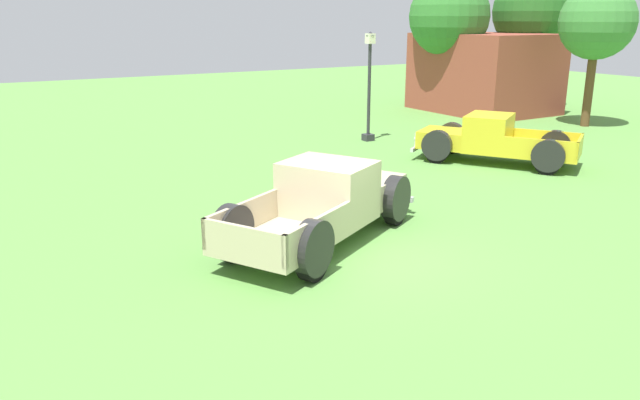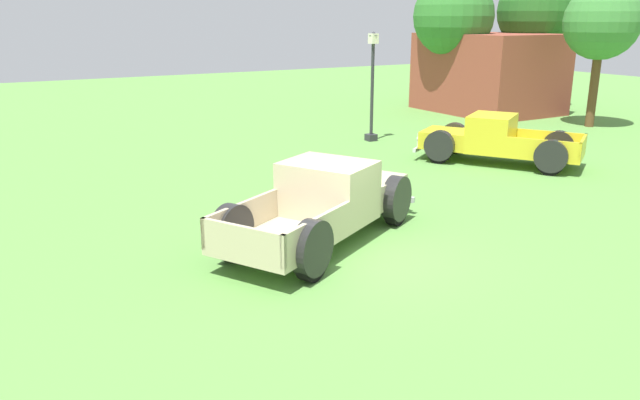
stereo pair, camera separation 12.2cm
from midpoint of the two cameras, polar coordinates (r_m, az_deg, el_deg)
name	(u,v)px [view 1 (the left image)]	position (r m, az deg, el deg)	size (l,w,h in m)	color
ground_plane	(358,253)	(12.25, 3.24, -4.91)	(80.00, 80.00, 0.00)	#5B9342
pickup_truck_foreground	(329,201)	(12.91, 0.60, -0.10)	(4.19, 5.58, 1.63)	#C6B793
pickup_truck_behind_left	(486,140)	(20.41, 14.94, 5.43)	(5.18, 4.17, 1.53)	yellow
lamp_post_near	(369,85)	(23.15, 4.42, 10.60)	(0.36, 0.36, 3.99)	#2D2D33
oak_tree_east	(597,23)	(28.54, 24.16, 14.75)	(3.06, 3.06, 5.83)	brown
oak_tree_west	(449,17)	(31.15, 11.75, 16.29)	(3.82, 3.82, 6.44)	brown
oak_tree_center	(530,12)	(33.90, 18.77, 16.17)	(3.69, 3.69, 6.61)	brown
brick_pavilion	(484,73)	(31.76, 14.81, 11.31)	(6.14, 4.77, 3.73)	brown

